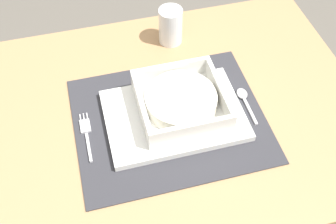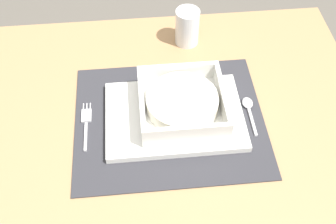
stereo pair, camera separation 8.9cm
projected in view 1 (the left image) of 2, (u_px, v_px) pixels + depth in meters
The scene contains 8 objects.
dining_table at pixel (167, 140), 1.02m from camera, with size 0.92×0.67×0.72m.
placemat at pixel (168, 120), 0.91m from camera, with size 0.42×0.35×0.00m, color #2D2D33.
serving_plate at pixel (174, 115), 0.91m from camera, with size 0.30×0.21×0.02m, color white.
porridge_bowl at pixel (181, 102), 0.89m from camera, with size 0.18×0.18×0.05m.
fork at pixel (86, 133), 0.89m from camera, with size 0.02×0.13×0.00m.
spoon at pixel (243, 97), 0.95m from camera, with size 0.02×0.11×0.01m.
butter_knife at pixel (233, 104), 0.94m from camera, with size 0.01×0.14×0.01m.
drinking_glass at pixel (171, 28), 1.05m from camera, with size 0.06×0.06×0.10m.
Camera 1 is at (-0.14, -0.56, 1.45)m, focal length 44.03 mm.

